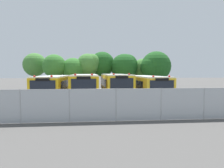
{
  "coord_description": "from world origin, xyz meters",
  "views": [
    {
      "loc": [
        -0.86,
        -22.12,
        2.88
      ],
      "look_at": [
        1.28,
        0.0,
        1.6
      ],
      "focal_mm": 32.94,
      "sensor_mm": 36.0,
      "label": 1
    }
  ],
  "objects_px": {
    "school_bus_3": "(146,86)",
    "tree_2": "(73,69)",
    "school_bus_2": "(115,85)",
    "tree_0": "(35,65)",
    "tree_3": "(89,64)",
    "tree_7": "(155,67)",
    "school_bus_1": "(85,86)",
    "tree_5": "(125,66)",
    "tree_6": "(142,69)",
    "school_bus_0": "(54,86)",
    "tree_4": "(102,64)",
    "tree_1": "(54,65)"
  },
  "relations": [
    {
      "from": "school_bus_3",
      "to": "tree_2",
      "type": "relative_size",
      "value": 2.07
    },
    {
      "from": "school_bus_2",
      "to": "tree_0",
      "type": "bearing_deg",
      "value": -47.13
    },
    {
      "from": "tree_2",
      "to": "tree_3",
      "type": "xyz_separation_m",
      "value": [
        2.49,
        0.43,
        0.85
      ]
    },
    {
      "from": "school_bus_2",
      "to": "tree_7",
      "type": "relative_size",
      "value": 1.49
    },
    {
      "from": "school_bus_2",
      "to": "tree_0",
      "type": "distance_m",
      "value": 16.95
    },
    {
      "from": "school_bus_1",
      "to": "tree_7",
      "type": "height_order",
      "value": "tree_7"
    },
    {
      "from": "tree_3",
      "to": "tree_5",
      "type": "bearing_deg",
      "value": 2.41
    },
    {
      "from": "tree_2",
      "to": "tree_7",
      "type": "bearing_deg",
      "value": -2.25
    },
    {
      "from": "school_bus_1",
      "to": "school_bus_3",
      "type": "distance_m",
      "value": 6.57
    },
    {
      "from": "tree_6",
      "to": "tree_2",
      "type": "bearing_deg",
      "value": -172.88
    },
    {
      "from": "tree_0",
      "to": "tree_5",
      "type": "distance_m",
      "value": 14.5
    },
    {
      "from": "school_bus_3",
      "to": "tree_7",
      "type": "xyz_separation_m",
      "value": [
        4.07,
        9.9,
        2.39
      ]
    },
    {
      "from": "tree_2",
      "to": "school_bus_0",
      "type": "bearing_deg",
      "value": -95.38
    },
    {
      "from": "school_bus_2",
      "to": "tree_4",
      "type": "distance_m",
      "value": 12.04
    },
    {
      "from": "school_bus_0",
      "to": "tree_6",
      "type": "relative_size",
      "value": 1.99
    },
    {
      "from": "tree_1",
      "to": "tree_7",
      "type": "xyz_separation_m",
      "value": [
        15.65,
        0.07,
        -0.12
      ]
    },
    {
      "from": "tree_1",
      "to": "school_bus_2",
      "type": "bearing_deg",
      "value": -49.14
    },
    {
      "from": "tree_3",
      "to": "tree_7",
      "type": "distance_m",
      "value": 10.43
    },
    {
      "from": "school_bus_2",
      "to": "tree_7",
      "type": "height_order",
      "value": "tree_7"
    },
    {
      "from": "school_bus_0",
      "to": "tree_6",
      "type": "xyz_separation_m",
      "value": [
        12.28,
        11.83,
        2.0
      ]
    },
    {
      "from": "tree_2",
      "to": "tree_5",
      "type": "distance_m",
      "value": 8.34
    },
    {
      "from": "tree_0",
      "to": "school_bus_0",
      "type": "bearing_deg",
      "value": -67.42
    },
    {
      "from": "school_bus_2",
      "to": "tree_7",
      "type": "bearing_deg",
      "value": -128.65
    },
    {
      "from": "tree_2",
      "to": "school_bus_1",
      "type": "bearing_deg",
      "value": -77.92
    },
    {
      "from": "school_bus_0",
      "to": "tree_3",
      "type": "bearing_deg",
      "value": -107.59
    },
    {
      "from": "tree_6",
      "to": "school_bus_3",
      "type": "bearing_deg",
      "value": -101.95
    },
    {
      "from": "school_bus_2",
      "to": "school_bus_3",
      "type": "bearing_deg",
      "value": 173.74
    },
    {
      "from": "tree_2",
      "to": "tree_3",
      "type": "distance_m",
      "value": 2.66
    },
    {
      "from": "tree_1",
      "to": "tree_4",
      "type": "distance_m",
      "value": 7.62
    },
    {
      "from": "tree_6",
      "to": "tree_5",
      "type": "bearing_deg",
      "value": -166.17
    },
    {
      "from": "tree_6",
      "to": "tree_1",
      "type": "bearing_deg",
      "value": -171.99
    },
    {
      "from": "tree_3",
      "to": "tree_1",
      "type": "bearing_deg",
      "value": -169.27
    },
    {
      "from": "school_bus_0",
      "to": "tree_1",
      "type": "distance_m",
      "value": 10.32
    },
    {
      "from": "school_bus_2",
      "to": "tree_6",
      "type": "xyz_separation_m",
      "value": [
        5.84,
        11.51,
        1.93
      ]
    },
    {
      "from": "school_bus_3",
      "to": "tree_5",
      "type": "bearing_deg",
      "value": -87.45
    },
    {
      "from": "school_bus_2",
      "to": "tree_3",
      "type": "distance_m",
      "value": 11.27
    },
    {
      "from": "tree_6",
      "to": "tree_0",
      "type": "bearing_deg",
      "value": 178.09
    },
    {
      "from": "school_bus_1",
      "to": "tree_2",
      "type": "xyz_separation_m",
      "value": [
        -2.23,
        10.42,
        1.87
      ]
    },
    {
      "from": "school_bus_1",
      "to": "tree_0",
      "type": "xyz_separation_m",
      "value": [
        -8.38,
        12.41,
        2.56
      ]
    },
    {
      "from": "school_bus_2",
      "to": "school_bus_1",
      "type": "bearing_deg",
      "value": 4.7
    },
    {
      "from": "tree_2",
      "to": "tree_7",
      "type": "relative_size",
      "value": 0.82
    },
    {
      "from": "school_bus_3",
      "to": "tree_0",
      "type": "bearing_deg",
      "value": -39.73
    },
    {
      "from": "tree_7",
      "to": "tree_3",
      "type": "bearing_deg",
      "value": 174.87
    },
    {
      "from": "school_bus_3",
      "to": "tree_3",
      "type": "height_order",
      "value": "tree_3"
    },
    {
      "from": "tree_4",
      "to": "tree_0",
      "type": "bearing_deg",
      "value": 177.74
    },
    {
      "from": "tree_3",
      "to": "tree_2",
      "type": "bearing_deg",
      "value": -170.26
    },
    {
      "from": "tree_3",
      "to": "tree_4",
      "type": "xyz_separation_m",
      "value": [
        2.04,
        1.14,
        0.11
      ]
    },
    {
      "from": "tree_2",
      "to": "tree_3",
      "type": "relative_size",
      "value": 0.88
    },
    {
      "from": "school_bus_1",
      "to": "tree_5",
      "type": "xyz_separation_m",
      "value": [
        6.06,
        11.09,
        2.37
      ]
    },
    {
      "from": "school_bus_1",
      "to": "tree_2",
      "type": "distance_m",
      "value": 10.82
    }
  ]
}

